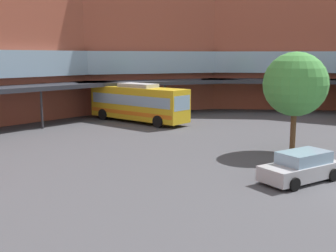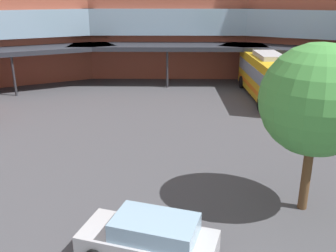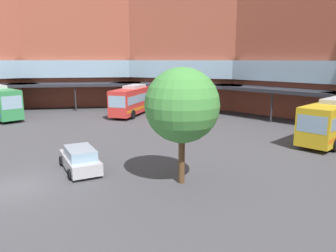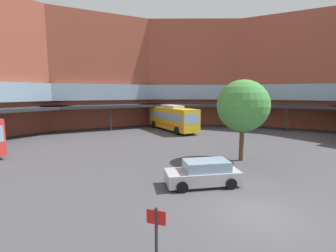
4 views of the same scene
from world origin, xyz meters
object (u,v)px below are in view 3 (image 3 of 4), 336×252
bus_3 (336,120)px  parked_car (80,159)px  bus_1 (135,99)px  plaza_tree (182,106)px

bus_3 → parked_car: 21.65m
bus_1 → plaza_tree: bearing=28.7°
bus_1 → parked_car: size_ratio=2.21×
bus_3 → parked_car: bearing=-23.9°
plaza_tree → parked_car: bearing=-152.2°
bus_1 → plaza_tree: (20.91, -13.10, 2.60)m
parked_car → bus_3: bearing=-96.2°
bus_3 → plaza_tree: plaza_tree is taller
parked_car → plaza_tree: 7.71m
parked_car → plaza_tree: bearing=-135.6°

